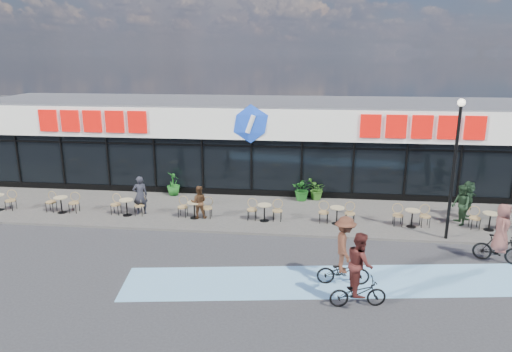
{
  "coord_description": "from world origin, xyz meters",
  "views": [
    {
      "loc": [
        2.74,
        -15.01,
        7.09
      ],
      "look_at": [
        0.62,
        3.5,
        2.07
      ],
      "focal_mm": 32.0,
      "sensor_mm": 36.0,
      "label": 1
    }
  ],
  "objects_px": {
    "pedestrian_b": "(468,200)",
    "potted_plant_right": "(303,189)",
    "potted_plant_left": "(173,184)",
    "cyclist_b": "(500,238)",
    "cyclist_a": "(344,255)",
    "pedestrian_a": "(461,205)",
    "lamp_post": "(455,159)",
    "patron_right": "(199,202)",
    "patron_left": "(140,195)",
    "potted_plant_mid": "(317,189)"
  },
  "relations": [
    {
      "from": "potted_plant_mid",
      "to": "cyclist_a",
      "type": "distance_m",
      "value": 8.37
    },
    {
      "from": "lamp_post",
      "to": "cyclist_b",
      "type": "relative_size",
      "value": 2.52
    },
    {
      "from": "cyclist_b",
      "to": "lamp_post",
      "type": "bearing_deg",
      "value": 125.26
    },
    {
      "from": "pedestrian_a",
      "to": "cyclist_a",
      "type": "relative_size",
      "value": 0.76
    },
    {
      "from": "potted_plant_right",
      "to": "cyclist_b",
      "type": "bearing_deg",
      "value": -40.75
    },
    {
      "from": "potted_plant_left",
      "to": "patron_right",
      "type": "xyz_separation_m",
      "value": [
        2.08,
        -3.16,
        0.14
      ]
    },
    {
      "from": "patron_left",
      "to": "pedestrian_a",
      "type": "xyz_separation_m",
      "value": [
        13.8,
        0.26,
        -0.02
      ]
    },
    {
      "from": "patron_left",
      "to": "potted_plant_right",
      "type": "bearing_deg",
      "value": 177.4
    },
    {
      "from": "cyclist_a",
      "to": "cyclist_b",
      "type": "relative_size",
      "value": 1.05
    },
    {
      "from": "lamp_post",
      "to": "patron_left",
      "type": "distance_m",
      "value": 13.12
    },
    {
      "from": "pedestrian_b",
      "to": "potted_plant_left",
      "type": "bearing_deg",
      "value": 107.2
    },
    {
      "from": "patron_left",
      "to": "patron_right",
      "type": "height_order",
      "value": "patron_left"
    },
    {
      "from": "patron_right",
      "to": "potted_plant_mid",
      "type": "bearing_deg",
      "value": -155.42
    },
    {
      "from": "pedestrian_b",
      "to": "potted_plant_right",
      "type": "bearing_deg",
      "value": 101.53
    },
    {
      "from": "potted_plant_left",
      "to": "potted_plant_right",
      "type": "xyz_separation_m",
      "value": [
        6.55,
        -0.14,
        -0.03
      ]
    },
    {
      "from": "potted_plant_left",
      "to": "pedestrian_b",
      "type": "xyz_separation_m",
      "value": [
        13.72,
        -1.83,
        0.25
      ]
    },
    {
      "from": "potted_plant_mid",
      "to": "potted_plant_right",
      "type": "bearing_deg",
      "value": -165.88
    },
    {
      "from": "lamp_post",
      "to": "pedestrian_a",
      "type": "height_order",
      "value": "lamp_post"
    },
    {
      "from": "potted_plant_right",
      "to": "pedestrian_a",
      "type": "xyz_separation_m",
      "value": [
        6.62,
        -2.53,
        0.29
      ]
    },
    {
      "from": "patron_left",
      "to": "pedestrian_b",
      "type": "relative_size",
      "value": 1.04
    },
    {
      "from": "lamp_post",
      "to": "pedestrian_b",
      "type": "distance_m",
      "value": 3.75
    },
    {
      "from": "lamp_post",
      "to": "pedestrian_a",
      "type": "xyz_separation_m",
      "value": [
        0.97,
        1.64,
        -2.34
      ]
    },
    {
      "from": "potted_plant_right",
      "to": "pedestrian_a",
      "type": "height_order",
      "value": "pedestrian_a"
    },
    {
      "from": "patron_right",
      "to": "cyclist_b",
      "type": "relative_size",
      "value": 0.68
    },
    {
      "from": "potted_plant_right",
      "to": "pedestrian_b",
      "type": "relative_size",
      "value": 0.67
    },
    {
      "from": "pedestrian_b",
      "to": "lamp_post",
      "type": "bearing_deg",
      "value": 173.17
    },
    {
      "from": "potted_plant_mid",
      "to": "pedestrian_b",
      "type": "distance_m",
      "value": 6.77
    },
    {
      "from": "potted_plant_left",
      "to": "potted_plant_mid",
      "type": "relative_size",
      "value": 1.14
    },
    {
      "from": "potted_plant_left",
      "to": "potted_plant_right",
      "type": "relative_size",
      "value": 1.05
    },
    {
      "from": "lamp_post",
      "to": "patron_right",
      "type": "bearing_deg",
      "value": 173.54
    },
    {
      "from": "patron_left",
      "to": "cyclist_b",
      "type": "bearing_deg",
      "value": 143.55
    },
    {
      "from": "potted_plant_left",
      "to": "cyclist_a",
      "type": "height_order",
      "value": "cyclist_a"
    },
    {
      "from": "lamp_post",
      "to": "cyclist_a",
      "type": "distance_m",
      "value": 6.25
    },
    {
      "from": "patron_right",
      "to": "cyclist_b",
      "type": "xyz_separation_m",
      "value": [
        11.37,
        -2.92,
        0.07
      ]
    },
    {
      "from": "lamp_post",
      "to": "potted_plant_mid",
      "type": "height_order",
      "value": "lamp_post"
    },
    {
      "from": "pedestrian_b",
      "to": "cyclist_a",
      "type": "relative_size",
      "value": 0.74
    },
    {
      "from": "potted_plant_left",
      "to": "patron_right",
      "type": "height_order",
      "value": "patron_right"
    },
    {
      "from": "potted_plant_left",
      "to": "cyclist_a",
      "type": "bearing_deg",
      "value": -46.21
    },
    {
      "from": "potted_plant_right",
      "to": "patron_left",
      "type": "bearing_deg",
      "value": -158.77
    },
    {
      "from": "patron_left",
      "to": "pedestrian_b",
      "type": "xyz_separation_m",
      "value": [
        14.36,
        1.1,
        -0.04
      ]
    },
    {
      "from": "potted_plant_left",
      "to": "patron_left",
      "type": "relative_size",
      "value": 0.68
    },
    {
      "from": "potted_plant_mid",
      "to": "patron_left",
      "type": "relative_size",
      "value": 0.6
    },
    {
      "from": "lamp_post",
      "to": "patron_left",
      "type": "bearing_deg",
      "value": 173.85
    },
    {
      "from": "lamp_post",
      "to": "pedestrian_a",
      "type": "bearing_deg",
      "value": 59.48
    },
    {
      "from": "potted_plant_left",
      "to": "patron_left",
      "type": "xyz_separation_m",
      "value": [
        -0.64,
        -2.93,
        0.28
      ]
    },
    {
      "from": "pedestrian_a",
      "to": "lamp_post",
      "type": "bearing_deg",
      "value": -34.82
    },
    {
      "from": "potted_plant_mid",
      "to": "cyclist_a",
      "type": "xyz_separation_m",
      "value": [
        0.72,
        -8.32,
        0.39
      ]
    },
    {
      "from": "potted_plant_right",
      "to": "patron_left",
      "type": "relative_size",
      "value": 0.65
    },
    {
      "from": "patron_left",
      "to": "pedestrian_a",
      "type": "distance_m",
      "value": 13.81
    },
    {
      "from": "potted_plant_mid",
      "to": "potted_plant_left",
      "type": "bearing_deg",
      "value": -179.73
    }
  ]
}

